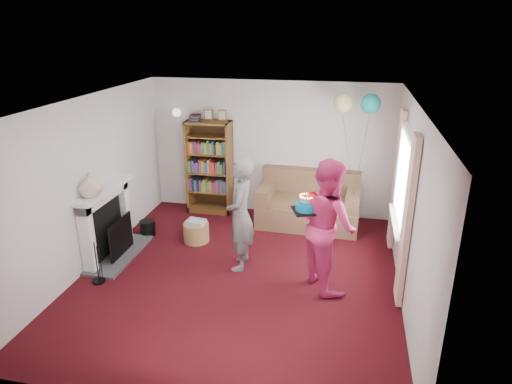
% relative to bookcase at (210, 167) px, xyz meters
% --- Properties ---
extents(ground, '(5.00, 5.00, 0.00)m').
position_rel_bookcase_xyz_m(ground, '(1.12, -2.30, -0.87)').
color(ground, black).
rests_on(ground, ground).
extents(wall_back, '(4.50, 0.02, 2.50)m').
position_rel_bookcase_xyz_m(wall_back, '(1.12, 0.21, 0.38)').
color(wall_back, silver).
rests_on(wall_back, ground).
extents(wall_left, '(0.02, 5.00, 2.50)m').
position_rel_bookcase_xyz_m(wall_left, '(-1.14, -2.30, 0.38)').
color(wall_left, silver).
rests_on(wall_left, ground).
extents(wall_right, '(0.02, 5.00, 2.50)m').
position_rel_bookcase_xyz_m(wall_right, '(3.38, -2.30, 0.38)').
color(wall_right, silver).
rests_on(wall_right, ground).
extents(ceiling, '(4.50, 5.00, 0.01)m').
position_rel_bookcase_xyz_m(ceiling, '(1.12, -2.30, 1.63)').
color(ceiling, white).
rests_on(ceiling, wall_back).
extents(fireplace, '(0.55, 1.80, 1.12)m').
position_rel_bookcase_xyz_m(fireplace, '(-0.97, -2.11, -0.36)').
color(fireplace, '#3F3F42').
rests_on(fireplace, ground).
extents(window_bay, '(0.14, 2.02, 2.20)m').
position_rel_bookcase_xyz_m(window_bay, '(3.33, -1.70, 0.33)').
color(window_bay, white).
rests_on(window_bay, ground).
extents(wall_sconce, '(0.16, 0.23, 0.16)m').
position_rel_bookcase_xyz_m(wall_sconce, '(-0.63, 0.06, 1.01)').
color(wall_sconce, gold).
rests_on(wall_sconce, ground).
extents(bookcase, '(0.84, 0.42, 1.97)m').
position_rel_bookcase_xyz_m(bookcase, '(0.00, 0.00, 0.00)').
color(bookcase, '#472B14').
rests_on(bookcase, ground).
extents(sofa, '(1.79, 0.95, 0.95)m').
position_rel_bookcase_xyz_m(sofa, '(1.92, -0.23, -0.52)').
color(sofa, brown).
rests_on(sofa, ground).
extents(wicker_basket, '(0.43, 0.43, 0.38)m').
position_rel_bookcase_xyz_m(wicker_basket, '(0.16, -1.36, -0.70)').
color(wicker_basket, '#9C7649').
rests_on(wicker_basket, ground).
extents(person_striped, '(0.45, 0.64, 1.69)m').
position_rel_bookcase_xyz_m(person_striped, '(1.09, -2.03, -0.03)').
color(person_striped, black).
rests_on(person_striped, ground).
extents(person_magenta, '(1.05, 1.12, 1.83)m').
position_rel_bookcase_xyz_m(person_magenta, '(2.35, -2.26, 0.04)').
color(person_magenta, '#C1265E').
rests_on(person_magenta, ground).
extents(birthday_cake, '(0.35, 0.35, 0.22)m').
position_rel_bookcase_xyz_m(birthday_cake, '(2.07, -2.37, 0.33)').
color(birthday_cake, black).
rests_on(birthday_cake, ground).
extents(balloons, '(0.77, 0.40, 1.70)m').
position_rel_bookcase_xyz_m(balloons, '(2.63, -0.27, 1.35)').
color(balloons, '#3F3F3F').
rests_on(balloons, ground).
extents(mantel_vase, '(0.41, 0.41, 0.35)m').
position_rel_bookcase_xyz_m(mantel_vase, '(-1.00, -2.45, 0.43)').
color(mantel_vase, beige).
rests_on(mantel_vase, fireplace).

